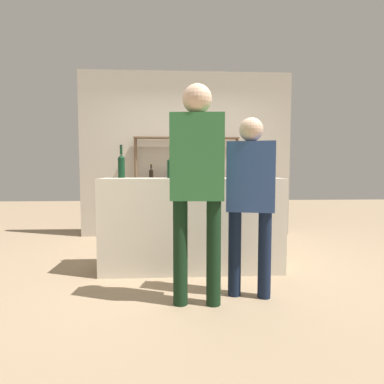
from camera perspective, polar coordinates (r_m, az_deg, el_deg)
ground_plane at (r=3.53m, az=-0.00°, el=-14.52°), size 16.00×16.00×0.00m
bar_counter at (r=3.40m, az=-0.00°, el=-6.15°), size 2.01×0.51×1.04m
back_wall at (r=5.21m, az=-1.08°, el=7.07°), size 3.61×0.12×2.80m
back_shelf at (r=5.02m, az=-0.89°, el=3.79°), size 1.74×0.18×1.68m
counter_bottle_0 at (r=3.21m, az=-1.47°, el=4.83°), size 0.07×0.07×0.32m
counter_bottle_1 at (r=3.32m, az=-4.01°, el=4.81°), size 0.09×0.09×0.32m
counter_bottle_2 at (r=3.22m, az=3.11°, el=4.95°), size 0.07×0.07×0.35m
counter_bottle_3 at (r=3.32m, az=3.65°, el=4.65°), size 0.08×0.08×0.30m
counter_bottle_4 at (r=3.53m, az=-13.30°, el=4.97°), size 0.08×0.08×0.38m
counter_bottle_5 at (r=3.50m, az=4.41°, el=4.77°), size 0.07×0.07×0.33m
wine_glass at (r=3.51m, az=7.45°, el=4.57°), size 0.09×0.09×0.16m
customer_center at (r=2.46m, az=0.97°, el=3.19°), size 0.45×0.24×1.82m
server_behind_counter at (r=4.29m, az=0.38°, el=1.87°), size 0.52×0.34×1.66m
customer_right at (r=2.68m, az=11.04°, el=-0.11°), size 0.44×0.27×1.58m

